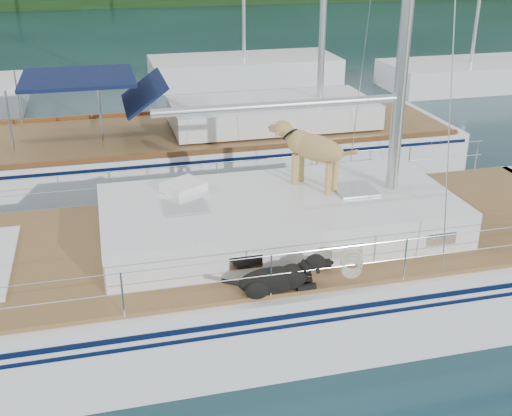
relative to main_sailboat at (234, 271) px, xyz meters
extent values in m
plane|color=black|center=(-0.10, 0.00, -0.68)|extent=(120.00, 120.00, 0.00)
cube|color=white|center=(-0.10, 0.00, -0.18)|extent=(12.00, 3.80, 1.40)
cube|color=olive|center=(-0.10, 0.00, 0.55)|extent=(11.52, 3.50, 0.06)
cube|color=white|center=(0.70, 0.00, 0.86)|extent=(5.20, 2.50, 0.55)
cylinder|color=silver|center=(0.70, 0.00, 2.53)|extent=(3.60, 0.12, 0.12)
cylinder|color=silver|center=(-0.10, -1.75, 1.14)|extent=(10.56, 0.01, 0.01)
cylinder|color=silver|center=(-0.10, 1.75, 1.14)|extent=(10.56, 0.01, 0.01)
cube|color=#1D42BA|center=(-1.22, 1.50, 0.61)|extent=(0.73, 0.57, 0.05)
cube|color=white|center=(-0.62, 0.61, 1.20)|extent=(0.73, 0.70, 0.15)
torus|color=beige|center=(1.15, -1.77, 0.94)|extent=(0.39, 0.21, 0.37)
cube|color=white|center=(1.07, 6.06, -0.23)|extent=(11.00, 3.50, 1.30)
cube|color=olive|center=(1.07, 6.06, 0.42)|extent=(10.56, 3.29, 0.06)
cube|color=white|center=(2.27, 6.06, 0.77)|extent=(4.80, 2.30, 0.55)
cube|color=#0F1B41|center=(-2.13, 6.06, 1.82)|extent=(2.40, 2.30, 0.08)
cube|color=white|center=(3.90, 16.00, -0.28)|extent=(7.20, 3.00, 1.10)
cube|color=white|center=(11.90, 13.00, -0.28)|extent=(6.40, 3.00, 1.10)
camera|label=1|loc=(-1.76, -8.40, 4.76)|focal=45.00mm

